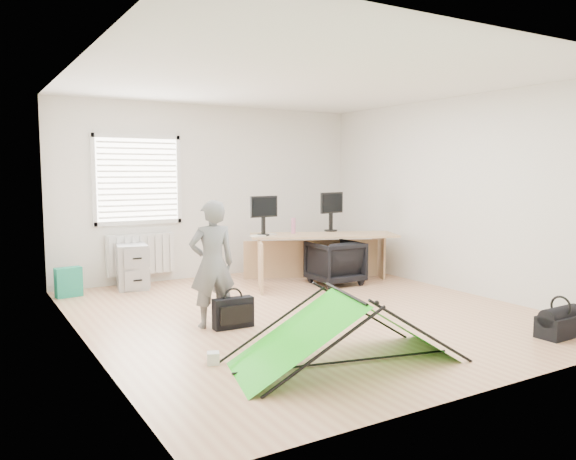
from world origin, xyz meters
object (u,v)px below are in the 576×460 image
thermos (293,226)px  storage_crate (346,270)px  duffel_bag (560,326)px  laptop_bag (233,313)px  filing_cabinet (132,266)px  kite (345,329)px  office_chair (335,262)px  monitor_right (331,217)px  desk (323,259)px  monitor_left (263,221)px  person (212,264)px

thermos → storage_crate: bearing=-12.0°
thermos → duffel_bag: (0.85, -3.83, -0.75)m
laptop_bag → thermos: bearing=47.2°
filing_cabinet → kite: bearing=-70.4°
kite → duffel_bag: 2.41m
office_chair → storage_crate: (0.43, 0.30, -0.19)m
monitor_right → laptop_bag: (-2.55, -1.83, -0.80)m
monitor_right → storage_crate: (0.19, -0.17, -0.83)m
filing_cabinet → office_chair: 2.95m
kite → storage_crate: kite is taller
desk → monitor_right: size_ratio=4.64×
monitor_left → storage_crate: monitor_left is taller
filing_cabinet → monitor_right: size_ratio=1.37×
monitor_right → office_chair: (-0.24, -0.46, -0.64)m
storage_crate → duffel_bag: (-0.01, -3.64, -0.02)m
desk → monitor_left: size_ratio=4.88×
filing_cabinet → thermos: size_ratio=2.69×
monitor_left → monitor_right: 1.20m
desk → kite: 3.56m
person → kite: size_ratio=0.68×
person → duffel_bag: (2.89, -2.14, -0.58)m
office_chair → person: size_ratio=0.52×
filing_cabinet → storage_crate: (3.11, -0.94, -0.19)m
filing_cabinet → laptop_bag: (0.37, -2.61, -0.15)m
kite → duffel_bag: size_ratio=4.00×
person → kite: (0.53, -1.68, -0.37)m
kite → laptop_bag: kite is taller
monitor_left → duffel_bag: (1.37, -3.81, -0.84)m
filing_cabinet → office_chair: (2.68, -1.24, 0.01)m
filing_cabinet → duffel_bag: (3.09, -4.59, -0.21)m
thermos → person: 2.65m
desk → office_chair: size_ratio=3.03×
monitor_left → laptop_bag: (-1.35, -1.83, -0.79)m
office_chair → duffel_bag: office_chair is taller
monitor_left → monitor_right: (1.20, -0.00, 0.01)m
filing_cabinet → storage_crate: bearing=-7.5°
monitor_left → person: bearing=-136.5°
storage_crate → office_chair: bearing=-145.4°
filing_cabinet → thermos: (2.24, -0.76, 0.54)m
monitor_right → office_chair: 0.82m
monitor_right → kite: 4.04m
monitor_left → monitor_right: size_ratio=0.95×
monitor_right → duffel_bag: 3.91m
monitor_left → thermos: monitor_left is taller
filing_cabinet → storage_crate: 3.25m
thermos → duffel_bag: thermos is taller
storage_crate → person: bearing=-152.6°
desk → laptop_bag: bearing=-121.5°
desk → person: size_ratio=1.58×
desk → filing_cabinet: bearing=-178.8°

